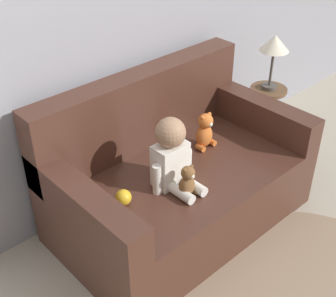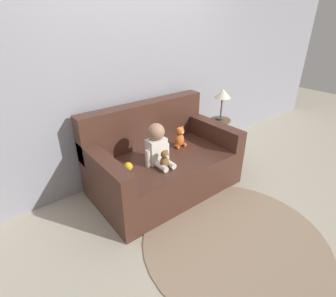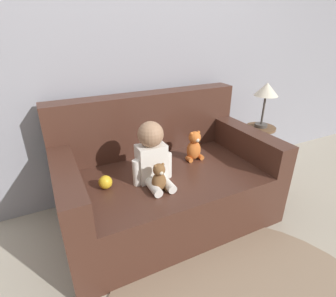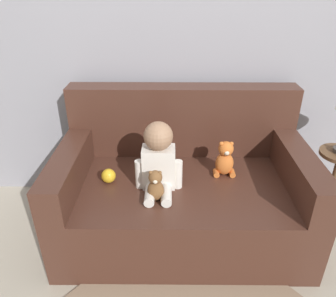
{
  "view_description": "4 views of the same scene",
  "coord_description": "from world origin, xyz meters",
  "px_view_note": "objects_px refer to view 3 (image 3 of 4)",
  "views": [
    {
      "loc": [
        -1.7,
        -1.7,
        2.19
      ],
      "look_at": [
        -0.17,
        -0.05,
        0.69
      ],
      "focal_mm": 50.0,
      "sensor_mm": 36.0,
      "label": 1
    },
    {
      "loc": [
        -1.58,
        -2.06,
        1.87
      ],
      "look_at": [
        -0.04,
        -0.11,
        0.59
      ],
      "focal_mm": 28.0,
      "sensor_mm": 36.0,
      "label": 2
    },
    {
      "loc": [
        -0.78,
        -1.59,
        1.47
      ],
      "look_at": [
        -0.01,
        -0.03,
        0.65
      ],
      "focal_mm": 28.0,
      "sensor_mm": 36.0,
      "label": 3
    },
    {
      "loc": [
        -0.09,
        -1.83,
        1.66
      ],
      "look_at": [
        -0.1,
        -0.03,
        0.7
      ],
      "focal_mm": 35.0,
      "sensor_mm": 36.0,
      "label": 4
    }
  ],
  "objects_px": {
    "couch": "(164,179)",
    "side_table": "(264,107)",
    "teddy_bear_brown": "(159,178)",
    "toy_ball": "(105,182)",
    "person_baby": "(152,155)",
    "plush_toy_side": "(194,146)"
  },
  "relations": [
    {
      "from": "person_baby",
      "to": "toy_ball",
      "type": "bearing_deg",
      "value": 171.69
    },
    {
      "from": "side_table",
      "to": "plush_toy_side",
      "type": "bearing_deg",
      "value": -173.46
    },
    {
      "from": "toy_ball",
      "to": "plush_toy_side",
      "type": "bearing_deg",
      "value": 7.31
    },
    {
      "from": "person_baby",
      "to": "side_table",
      "type": "relative_size",
      "value": 0.45
    },
    {
      "from": "person_baby",
      "to": "plush_toy_side",
      "type": "bearing_deg",
      "value": 18.57
    },
    {
      "from": "teddy_bear_brown",
      "to": "toy_ball",
      "type": "xyz_separation_m",
      "value": [
        -0.32,
        0.19,
        -0.05
      ]
    },
    {
      "from": "person_baby",
      "to": "teddy_bear_brown",
      "type": "distance_m",
      "value": 0.18
    },
    {
      "from": "teddy_bear_brown",
      "to": "side_table",
      "type": "relative_size",
      "value": 0.21
    },
    {
      "from": "couch",
      "to": "side_table",
      "type": "xyz_separation_m",
      "value": [
        1.1,
        0.1,
        0.44
      ]
    },
    {
      "from": "couch",
      "to": "teddy_bear_brown",
      "type": "bearing_deg",
      "value": -121.06
    },
    {
      "from": "couch",
      "to": "person_baby",
      "type": "distance_m",
      "value": 0.39
    },
    {
      "from": "toy_ball",
      "to": "person_baby",
      "type": "bearing_deg",
      "value": -8.31
    },
    {
      "from": "toy_ball",
      "to": "teddy_bear_brown",
      "type": "bearing_deg",
      "value": -31.27
    },
    {
      "from": "couch",
      "to": "person_baby",
      "type": "bearing_deg",
      "value": -138.12
    },
    {
      "from": "plush_toy_side",
      "to": "side_table",
      "type": "relative_size",
      "value": 0.25
    },
    {
      "from": "couch",
      "to": "teddy_bear_brown",
      "type": "distance_m",
      "value": 0.4
    },
    {
      "from": "plush_toy_side",
      "to": "teddy_bear_brown",
      "type": "bearing_deg",
      "value": -147.19
    },
    {
      "from": "couch",
      "to": "plush_toy_side",
      "type": "xyz_separation_m",
      "value": [
        0.28,
        0.0,
        0.23
      ]
    },
    {
      "from": "teddy_bear_brown",
      "to": "side_table",
      "type": "height_order",
      "value": "side_table"
    },
    {
      "from": "couch",
      "to": "toy_ball",
      "type": "height_order",
      "value": "couch"
    },
    {
      "from": "person_baby",
      "to": "teddy_bear_brown",
      "type": "bearing_deg",
      "value": -95.53
    },
    {
      "from": "couch",
      "to": "plush_toy_side",
      "type": "height_order",
      "value": "couch"
    }
  ]
}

